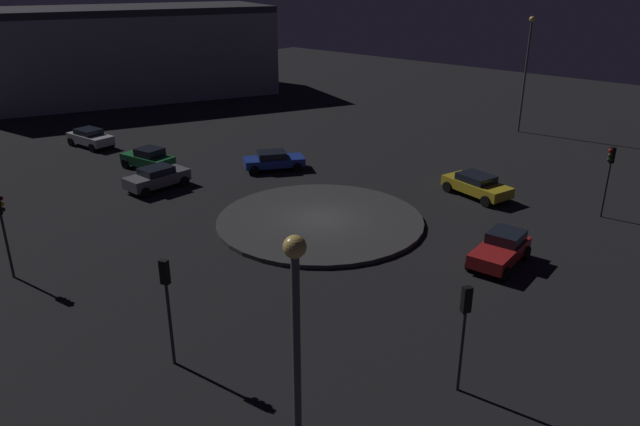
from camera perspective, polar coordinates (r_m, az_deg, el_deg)
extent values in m
plane|color=black|center=(34.15, 0.00, -0.88)|extent=(117.35, 117.35, 0.00)
cylinder|color=#383838|center=(34.10, 0.00, -0.70)|extent=(11.71, 11.71, 0.23)
cube|color=#1E7238|center=(44.88, -16.00, 4.87)|extent=(2.23, 4.13, 0.68)
cube|color=black|center=(44.50, -15.85, 5.57)|extent=(1.73, 1.86, 0.54)
cylinder|color=black|center=(45.53, -17.95, 4.44)|extent=(0.31, 0.72, 0.70)
cylinder|color=black|center=(46.56, -16.29, 5.01)|extent=(0.31, 0.72, 0.70)
cylinder|color=black|center=(43.40, -15.60, 3.86)|extent=(0.31, 0.72, 0.70)
cylinder|color=black|center=(44.48, -13.92, 4.47)|extent=(0.31, 0.72, 0.70)
cube|color=gold|center=(39.11, 14.63, 2.46)|extent=(2.85, 4.71, 0.63)
cube|color=black|center=(39.00, 14.59, 3.25)|extent=(2.09, 2.46, 0.44)
cylinder|color=black|center=(38.96, 17.21, 1.61)|extent=(0.38, 0.73, 0.70)
cylinder|color=black|center=(37.60, 15.43, 1.07)|extent=(0.38, 0.73, 0.70)
cylinder|color=black|center=(40.85, 13.80, 2.91)|extent=(0.38, 0.73, 0.70)
cylinder|color=black|center=(39.55, 11.99, 2.44)|extent=(0.38, 0.73, 0.70)
cube|color=#1E38A5|center=(43.15, -4.36, 4.89)|extent=(4.46, 3.88, 0.58)
cube|color=black|center=(42.97, -4.61, 5.53)|extent=(2.48, 2.39, 0.45)
cylinder|color=black|center=(44.30, -2.59, 5.01)|extent=(0.66, 0.56, 0.66)
cylinder|color=black|center=(42.65, -2.15, 4.33)|extent=(0.66, 0.56, 0.66)
cylinder|color=black|center=(43.88, -6.50, 4.72)|extent=(0.66, 0.56, 0.66)
cylinder|color=black|center=(42.21, -6.21, 4.02)|extent=(0.66, 0.56, 0.66)
cube|color=slate|center=(40.60, -15.17, 3.16)|extent=(4.14, 1.78, 0.71)
cube|color=black|center=(40.43, -15.26, 3.92)|extent=(2.00, 1.55, 0.42)
cylinder|color=black|center=(42.17, -14.11, 3.46)|extent=(0.66, 0.23, 0.66)
cylinder|color=black|center=(40.79, -12.72, 2.96)|extent=(0.66, 0.23, 0.66)
cylinder|color=black|center=(40.71, -17.53, 2.42)|extent=(0.66, 0.23, 0.66)
cylinder|color=black|center=(39.28, -16.21, 1.86)|extent=(0.66, 0.23, 0.66)
cube|color=silver|center=(52.19, -20.91, 6.62)|extent=(2.04, 4.20, 0.67)
cube|color=black|center=(52.20, -21.10, 7.22)|extent=(1.68, 2.07, 0.42)
cylinder|color=black|center=(53.07, -22.52, 6.25)|extent=(0.27, 0.71, 0.70)
cylinder|color=black|center=(53.93, -20.95, 6.71)|extent=(0.27, 0.71, 0.70)
cylinder|color=black|center=(50.62, -20.78, 5.79)|extent=(0.27, 0.71, 0.70)
cylinder|color=black|center=(51.51, -19.16, 6.27)|extent=(0.27, 0.71, 0.70)
cube|color=red|center=(30.33, 16.64, -3.57)|extent=(3.97, 2.03, 0.65)
cube|color=black|center=(30.69, 17.23, -2.13)|extent=(1.79, 1.66, 0.52)
cylinder|color=black|center=(29.04, 17.15, -5.53)|extent=(0.71, 0.27, 0.70)
cylinder|color=black|center=(29.57, 14.01, -4.66)|extent=(0.71, 0.27, 0.70)
cylinder|color=black|center=(31.42, 18.98, -3.59)|extent=(0.71, 0.27, 0.70)
cylinder|color=black|center=(31.92, 16.05, -2.83)|extent=(0.71, 0.27, 0.70)
cylinder|color=#2D2D2D|center=(38.00, 25.42, 1.96)|extent=(0.12, 0.12, 3.27)
cube|color=black|center=(37.41, 25.94, 4.96)|extent=(0.37, 0.37, 0.90)
sphere|color=red|center=(37.27, 25.81, 5.36)|extent=(0.20, 0.20, 0.20)
sphere|color=#4C380F|center=(37.34, 25.74, 4.96)|extent=(0.20, 0.20, 0.20)
sphere|color=#0F3819|center=(37.41, 25.68, 4.57)|extent=(0.20, 0.20, 0.20)
cylinder|color=#2D2D2D|center=(21.03, 13.22, -12.67)|extent=(0.12, 0.12, 3.09)
cube|color=black|center=(19.98, 13.71, -7.96)|extent=(0.37, 0.34, 0.90)
sphere|color=red|center=(19.96, 13.57, -7.10)|extent=(0.20, 0.20, 0.20)
sphere|color=#4C380F|center=(20.09, 13.50, -7.77)|extent=(0.20, 0.20, 0.20)
sphere|color=#0F3819|center=(20.22, 13.44, -8.43)|extent=(0.20, 0.20, 0.20)
cylinder|color=#2D2D2D|center=(22.33, -14.00, -10.21)|extent=(0.12, 0.12, 3.29)
cube|color=black|center=(21.31, -14.51, -5.44)|extent=(0.31, 0.36, 0.90)
sphere|color=red|center=(21.29, -14.35, -4.63)|extent=(0.20, 0.20, 0.20)
sphere|color=#4C380F|center=(21.41, -14.29, -5.27)|extent=(0.20, 0.20, 0.20)
sphere|color=#0F3819|center=(21.53, -14.22, -5.91)|extent=(0.20, 0.20, 0.20)
cylinder|color=#2D2D2D|center=(31.00, -27.50, -2.80)|extent=(0.12, 0.12, 3.19)
sphere|color=#3F0C0C|center=(30.19, -28.00, 1.24)|extent=(0.20, 0.20, 0.20)
sphere|color=yellow|center=(30.28, -27.91, 0.76)|extent=(0.20, 0.20, 0.20)
sphere|color=#0F3819|center=(30.36, -27.82, 0.28)|extent=(0.20, 0.20, 0.20)
cylinder|color=#4C4C51|center=(55.55, 18.82, 12.00)|extent=(0.18, 0.18, 9.36)
sphere|color=#F9D166|center=(55.01, 19.46, 16.93)|extent=(0.48, 0.48, 0.48)
cylinder|color=#4C4C51|center=(14.14, -2.13, -18.84)|extent=(0.18, 0.18, 8.14)
sphere|color=#F9D166|center=(11.82, -2.41, -3.22)|extent=(0.48, 0.48, 0.48)
cube|color=#8C939E|center=(72.07, -18.03, 13.99)|extent=(33.92, 23.71, 8.90)
cube|color=#333338|center=(71.64, -18.50, 17.77)|extent=(33.92, 23.71, 0.70)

